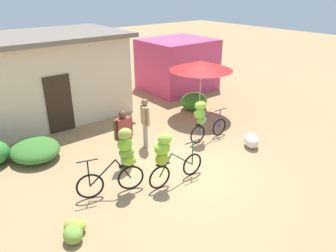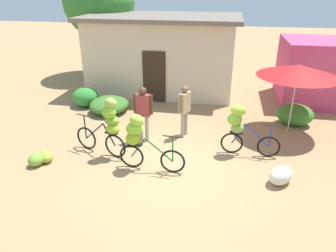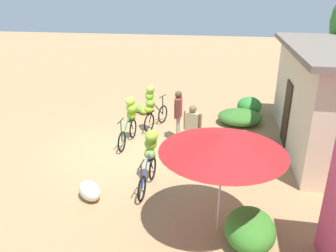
# 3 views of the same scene
# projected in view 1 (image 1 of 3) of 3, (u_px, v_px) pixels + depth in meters

# --- Properties ---
(ground_plane) EXTENTS (60.00, 60.00, 0.00)m
(ground_plane) POSITION_uv_depth(u_px,v_px,m) (184.00, 172.00, 8.81)
(ground_plane) COLOR #A48156
(building_low) EXTENTS (6.44, 3.94, 3.14)m
(building_low) POSITION_uv_depth(u_px,v_px,m) (39.00, 77.00, 11.93)
(building_low) COLOR beige
(building_low) RESTS_ON ground
(shop_pink) EXTENTS (3.20, 2.80, 2.40)m
(shop_pink) POSITION_uv_depth(u_px,v_px,m) (177.00, 65.00, 15.53)
(shop_pink) COLOR #D04270
(shop_pink) RESTS_ON ground
(hedge_bush_front_right) EXTENTS (1.40, 1.62, 0.54)m
(hedge_bush_front_right) POSITION_uv_depth(u_px,v_px,m) (35.00, 150.00, 9.45)
(hedge_bush_front_right) COLOR #3A722A
(hedge_bush_front_right) RESTS_ON ground
(hedge_bush_mid) EXTENTS (1.18, 0.97, 0.70)m
(hedge_bush_mid) POSITION_uv_depth(u_px,v_px,m) (194.00, 101.00, 13.19)
(hedge_bush_mid) COLOR #38812A
(hedge_bush_mid) RESTS_ON ground
(market_umbrella) EXTENTS (2.40, 2.40, 2.17)m
(market_umbrella) POSITION_uv_depth(u_px,v_px,m) (201.00, 65.00, 11.93)
(market_umbrella) COLOR beige
(market_umbrella) RESTS_ON ground
(bicycle_leftmost) EXTENTS (1.62, 0.61, 1.68)m
(bicycle_leftmost) POSITION_uv_depth(u_px,v_px,m) (122.00, 157.00, 7.65)
(bicycle_leftmost) COLOR black
(bicycle_leftmost) RESTS_ON ground
(bicycle_near_pile) EXTENTS (1.71, 0.39, 1.48)m
(bicycle_near_pile) POSITION_uv_depth(u_px,v_px,m) (167.00, 155.00, 7.91)
(bicycle_near_pile) COLOR black
(bicycle_near_pile) RESTS_ON ground
(bicycle_center_loaded) EXTENTS (1.60, 0.41, 1.42)m
(bicycle_center_loaded) POSITION_uv_depth(u_px,v_px,m) (203.00, 118.00, 10.21)
(bicycle_center_loaded) COLOR black
(bicycle_center_loaded) RESTS_ON ground
(banana_pile_on_ground) EXTENTS (0.63, 0.71, 0.33)m
(banana_pile_on_ground) POSITION_uv_depth(u_px,v_px,m) (73.00, 230.00, 6.51)
(banana_pile_on_ground) COLOR #92A32E
(banana_pile_on_ground) RESTS_ON ground
(produce_sack) EXTENTS (0.79, 0.82, 0.44)m
(produce_sack) POSITION_uv_depth(u_px,v_px,m) (251.00, 140.00, 10.13)
(produce_sack) COLOR silver
(produce_sack) RESTS_ON ground
(person_vendor) EXTENTS (0.58, 0.22, 1.68)m
(person_vendor) POSITION_uv_depth(u_px,v_px,m) (124.00, 133.00, 8.76)
(person_vendor) COLOR gray
(person_vendor) RESTS_ON ground
(person_bystander) EXTENTS (0.34, 0.54, 1.61)m
(person_bystander) POSITION_uv_depth(u_px,v_px,m) (145.00, 118.00, 9.84)
(person_bystander) COLOR gray
(person_bystander) RESTS_ON ground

